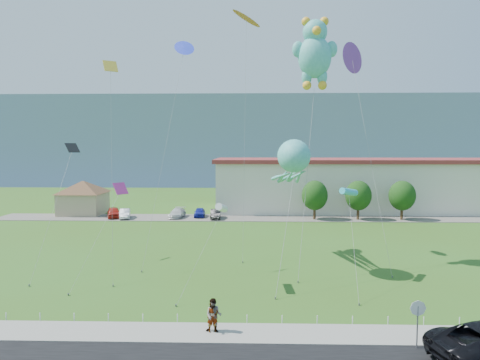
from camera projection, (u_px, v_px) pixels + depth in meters
The scene contains 28 objects.
ground at pixel (231, 314), 25.76m from camera, with size 160.00×160.00×0.00m, color #375919.
sidewalk at pixel (228, 333), 23.01m from camera, with size 80.00×2.50×0.10m, color gray.
parking_strip at pixel (243, 218), 60.64m from camera, with size 70.00×6.00×0.06m, color #59544C.
hill_ridge at pixel (248, 140), 144.40m from camera, with size 160.00×50.00×25.00m, color gray.
pavilion at pixel (83, 194), 64.04m from camera, with size 9.20×9.20×5.00m.
warehouse at pixel (406, 184), 68.60m from camera, with size 61.00×15.00×8.20m.
stop_sign at pixel (418, 313), 21.17m from camera, with size 0.80×0.07×2.50m.
rope_fence at pixel (230, 319), 24.44m from camera, with size 26.05×0.05×0.50m.
tree_near at pixel (315, 195), 59.12m from camera, with size 3.60×3.60×5.47m.
tree_mid at pixel (358, 196), 58.96m from camera, with size 3.60×3.60×5.47m.
tree_far at pixel (402, 196), 58.80m from camera, with size 3.60×3.60×5.47m.
pedestrian_left at pixel (213, 317), 23.04m from camera, with size 0.60×0.40×1.65m, color gray.
pedestrian_right at pixel (214, 315), 23.01m from camera, with size 0.89×0.69×1.83m, color gray.
parked_car_red at pixel (114, 212), 60.84m from camera, with size 1.70×4.24×1.44m, color #AD2115.
parked_car_silver at pixel (125, 214), 60.25m from camera, with size 1.36×3.91×1.29m, color silver.
parked_car_white at pixel (177, 213), 60.92m from camera, with size 1.79×4.40×1.28m, color silver.
parked_car_blue at pixel (200, 212), 61.54m from camera, with size 1.49×3.69×1.26m, color #1B2497.
parked_car_black at pixel (216, 214), 59.95m from camera, with size 1.36×3.90×1.28m, color black.
octopus_kite at pixel (293, 164), 34.79m from camera, with size 3.10×12.32×10.68m.
teddy_bear_kite at pixel (315, 52), 36.60m from camera, with size 3.92×7.67×21.13m.
small_kite_white at pixel (221, 208), 30.21m from camera, with size 2.96×4.95×6.21m.
small_kite_pink at pixel (116, 197), 34.00m from camera, with size 2.53×6.82×7.15m.
small_kite_yellow at pixel (111, 93), 33.97m from camera, with size 2.13×5.58×17.02m.
small_kite_orange at pixel (246, 25), 39.92m from camera, with size 1.80×5.26×22.79m.
small_kite_black at pixel (68, 161), 37.44m from camera, with size 1.29×8.90×10.43m.
small_kite_purple at pixel (353, 63), 41.02m from camera, with size 2.11×10.46×19.32m.
small_kite_blue at pixel (183, 53), 40.42m from camera, with size 3.35×8.48×20.19m.
small_kite_cyan at pixel (349, 193), 32.72m from camera, with size 0.90×7.33×7.08m.
Camera 1 is at (1.24, -25.04, 10.06)m, focal length 32.00 mm.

